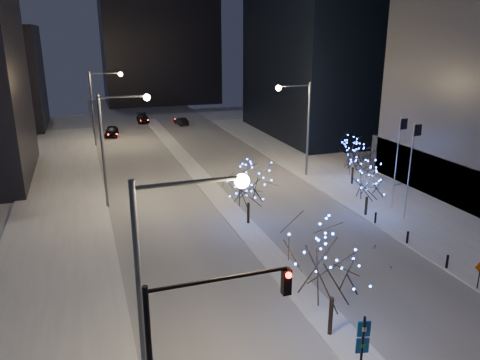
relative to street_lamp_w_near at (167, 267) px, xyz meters
name	(u,v)px	position (x,y,z in m)	size (l,w,h in m)	color
road	(196,173)	(8.94, 33.00, -6.49)	(20.00, 130.00, 0.02)	#ADB3BC
median	(208,185)	(8.94, 28.00, -6.42)	(2.00, 80.00, 0.15)	white
east_sidewalk	(394,201)	(23.94, 18.00, -6.42)	(10.00, 90.00, 0.15)	white
west_sidewalk	(57,245)	(-5.06, 18.00, -6.42)	(8.00, 90.00, 0.15)	white
horizon_block	(157,2)	(14.94, 90.00, 14.50)	(24.00, 14.00, 42.00)	black
street_lamp_w_near	(167,267)	(0.00, 0.00, 0.00)	(4.40, 0.56, 10.00)	#595E66
street_lamp_w_mid	(114,135)	(0.00, 25.00, 0.00)	(4.40, 0.56, 10.00)	#595E66
street_lamp_w_far	(100,98)	(0.00, 50.00, 0.00)	(4.40, 0.56, 10.00)	#595E66
street_lamp_east	(301,117)	(19.02, 28.00, -0.05)	(3.90, 0.56, 10.00)	#595E66
traffic_signal_west	(194,336)	(0.50, -2.00, -1.74)	(5.26, 0.43, 7.00)	black
flagpoles	(404,160)	(22.30, 15.25, -1.70)	(1.35, 2.60, 8.00)	silver
bollards	(426,249)	(19.14, 8.00, -5.90)	(0.16, 12.16, 0.90)	black
car_near	(112,131)	(1.49, 55.90, -5.74)	(1.79, 4.45, 1.52)	black
car_mid	(181,121)	(13.22, 61.41, -5.87)	(1.33, 3.82, 1.26)	black
car_far	(143,118)	(7.44, 65.91, -5.80)	(1.95, 4.81, 1.39)	black
holiday_tree_median_near	(334,263)	(8.44, 2.22, -2.37)	(6.62, 6.62, 6.25)	black
holiday_tree_median_far	(248,185)	(9.44, 17.30, -3.13)	(4.61, 4.61, 5.03)	black
holiday_tree_plaza_near	(368,182)	(19.44, 15.82, -3.45)	(4.18, 4.18, 4.50)	black
holiday_tree_plaza_far	(354,154)	(22.94, 23.67, -3.24)	(4.02, 4.02, 4.84)	black
wayfinding_sign	(363,342)	(8.14, -1.00, -4.50)	(0.58, 0.20, 3.25)	black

